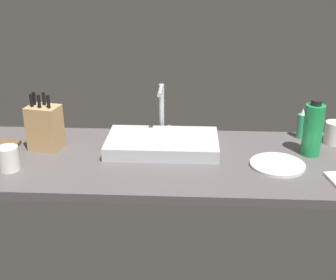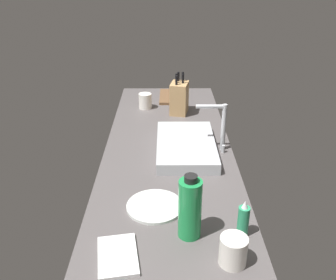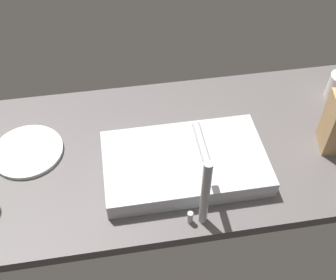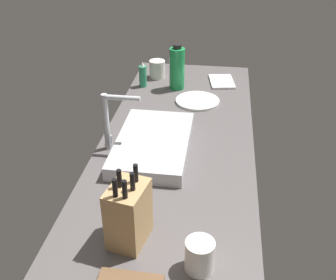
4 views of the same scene
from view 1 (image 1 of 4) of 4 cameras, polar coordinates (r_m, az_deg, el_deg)
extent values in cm
cube|color=#514C4C|center=(186.05, -0.88, -2.76)|extent=(197.53, 64.15, 3.50)
cube|color=#B7BABF|center=(192.09, -0.59, -0.43)|extent=(48.00, 28.64, 5.50)
cylinder|color=#B7BABF|center=(206.02, -0.82, 3.96)|extent=(2.40, 2.40, 24.08)
cylinder|color=#B7BABF|center=(196.03, -0.97, 6.36)|extent=(2.00, 14.01, 2.00)
cylinder|color=#B7BABF|center=(209.27, 0.15, 1.34)|extent=(1.60, 1.60, 4.00)
cube|color=tan|center=(197.56, -15.54, 1.53)|extent=(14.99, 12.31, 19.28)
cylinder|color=black|center=(194.48, -17.16, 4.90)|extent=(1.65, 1.65, 5.59)
cylinder|color=black|center=(196.82, -16.84, 5.14)|extent=(1.65, 1.65, 5.59)
cylinder|color=black|center=(192.10, -16.26, 4.79)|extent=(1.65, 1.65, 5.59)
cylinder|color=black|center=(195.32, -15.67, 5.14)|extent=(1.65, 1.65, 5.59)
cylinder|color=black|center=(190.79, -15.14, 4.79)|extent=(1.65, 1.65, 5.59)
cylinder|color=#2D9966|center=(212.30, 16.76, 1.72)|extent=(4.02, 4.02, 11.34)
cone|color=silver|center=(209.99, 16.98, 3.52)|extent=(2.21, 2.21, 2.80)
cylinder|color=#1E8E47|center=(193.79, 18.12, 1.21)|extent=(8.00, 8.00, 21.84)
cylinder|color=black|center=(189.96, 18.56, 4.58)|extent=(4.40, 4.40, 2.20)
cylinder|color=silver|center=(183.08, 13.89, -3.10)|extent=(21.98, 21.98, 1.20)
cylinder|color=silver|center=(183.88, -19.82, -2.25)|extent=(8.16, 8.16, 9.67)
cylinder|color=silver|center=(211.23, 20.63, 0.88)|extent=(8.84, 8.84, 9.88)
camera|label=2|loc=(2.27, 48.72, 17.82)|focal=39.92mm
camera|label=3|loc=(2.57, 4.99, 27.67)|focal=45.70mm
camera|label=4|loc=(2.12, -44.59, 19.36)|focal=43.18mm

